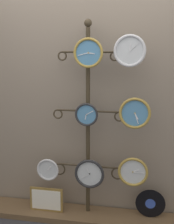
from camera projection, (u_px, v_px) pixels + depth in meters
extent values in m
cube|color=gray|center=(91.00, 87.00, 3.30)|extent=(4.40, 0.04, 2.80)
cube|color=brown|center=(87.00, 216.00, 3.36)|extent=(2.20, 0.36, 0.06)
cylinder|color=#382D1E|center=(88.00, 215.00, 3.42)|extent=(0.33, 0.33, 0.02)
cylinder|color=#382D1E|center=(88.00, 126.00, 3.22)|extent=(0.04, 0.04, 1.98)
sphere|color=#382D1E|center=(88.00, 23.00, 3.02)|extent=(0.08, 0.08, 0.08)
cylinder|color=#382D1E|center=(75.00, 52.00, 3.10)|extent=(0.26, 0.02, 0.02)
torus|color=#382D1E|center=(62.00, 56.00, 3.13)|extent=(0.10, 0.02, 0.10)
cylinder|color=#382D1E|center=(101.00, 52.00, 3.05)|extent=(0.26, 0.02, 0.02)
torus|color=#382D1E|center=(115.00, 56.00, 3.03)|extent=(0.10, 0.02, 0.10)
cylinder|color=#382D1E|center=(73.00, 110.00, 3.22)|extent=(0.32, 0.02, 0.02)
torus|color=#382D1E|center=(58.00, 114.00, 3.26)|extent=(0.10, 0.02, 0.10)
cylinder|color=#382D1E|center=(103.00, 112.00, 3.16)|extent=(0.32, 0.02, 0.02)
torus|color=#382D1E|center=(119.00, 117.00, 3.14)|extent=(0.10, 0.02, 0.10)
cylinder|color=#382D1E|center=(73.00, 165.00, 3.34)|extent=(0.32, 0.02, 0.02)
torus|color=#382D1E|center=(59.00, 169.00, 3.38)|extent=(0.14, 0.02, 0.14)
cylinder|color=#382D1E|center=(103.00, 167.00, 3.28)|extent=(0.32, 0.02, 0.02)
torus|color=#382D1E|center=(117.00, 173.00, 3.26)|extent=(0.14, 0.02, 0.14)
cylinder|color=#4C84B2|center=(88.00, 53.00, 2.97)|extent=(0.26, 0.02, 0.26)
torus|color=#A58438|center=(88.00, 53.00, 2.95)|extent=(0.29, 0.03, 0.29)
cylinder|color=#A58438|center=(88.00, 53.00, 2.95)|extent=(0.02, 0.01, 0.02)
cube|color=silver|center=(91.00, 53.00, 2.95)|extent=(0.06, 0.00, 0.02)
cube|color=silver|center=(83.00, 54.00, 2.96)|extent=(0.10, 0.00, 0.03)
cylinder|color=silver|center=(130.00, 51.00, 2.90)|extent=(0.28, 0.02, 0.28)
torus|color=silver|center=(130.00, 51.00, 2.89)|extent=(0.30, 0.03, 0.30)
cylinder|color=silver|center=(130.00, 51.00, 2.89)|extent=(0.02, 0.01, 0.02)
cube|color=silver|center=(130.00, 47.00, 2.88)|extent=(0.01, 0.00, 0.07)
cube|color=silver|center=(134.00, 47.00, 2.87)|extent=(0.08, 0.00, 0.08)
cylinder|color=#4C84B2|center=(86.00, 114.00, 3.13)|extent=(0.22, 0.02, 0.22)
torus|color=#262628|center=(86.00, 115.00, 3.12)|extent=(0.24, 0.02, 0.24)
cylinder|color=#262628|center=(86.00, 115.00, 3.12)|extent=(0.01, 0.01, 0.01)
cube|color=silver|center=(86.00, 117.00, 3.12)|extent=(0.02, 0.00, 0.05)
cube|color=silver|center=(90.00, 113.00, 3.10)|extent=(0.08, 0.00, 0.05)
cylinder|color=#4C84B2|center=(135.00, 113.00, 3.00)|extent=(0.28, 0.02, 0.28)
torus|color=#A58438|center=(135.00, 113.00, 2.99)|extent=(0.31, 0.03, 0.31)
cylinder|color=#A58438|center=(135.00, 113.00, 2.99)|extent=(0.02, 0.01, 0.02)
cube|color=silver|center=(136.00, 116.00, 2.99)|extent=(0.04, 0.00, 0.06)
cube|color=silver|center=(137.00, 119.00, 2.99)|extent=(0.04, 0.00, 0.10)
cylinder|color=silver|center=(48.00, 169.00, 3.32)|extent=(0.22, 0.02, 0.22)
torus|color=silver|center=(48.00, 170.00, 3.31)|extent=(0.24, 0.02, 0.24)
cylinder|color=silver|center=(48.00, 170.00, 3.31)|extent=(0.01, 0.01, 0.01)
cube|color=silver|center=(49.00, 168.00, 3.30)|extent=(0.04, 0.00, 0.05)
cube|color=silver|center=(50.00, 167.00, 3.30)|extent=(0.06, 0.00, 0.07)
cylinder|color=silver|center=(90.00, 173.00, 3.20)|extent=(0.28, 0.02, 0.28)
torus|color=#262628|center=(89.00, 174.00, 3.19)|extent=(0.31, 0.03, 0.31)
cylinder|color=#262628|center=(89.00, 174.00, 3.19)|extent=(0.02, 0.01, 0.02)
cube|color=silver|center=(88.00, 171.00, 3.19)|extent=(0.04, 0.00, 0.07)
cube|color=silver|center=(85.00, 176.00, 3.20)|extent=(0.10, 0.00, 0.06)
cylinder|color=silver|center=(133.00, 172.00, 3.14)|extent=(0.28, 0.02, 0.28)
torus|color=#A58438|center=(133.00, 172.00, 3.12)|extent=(0.31, 0.03, 0.31)
cylinder|color=#A58438|center=(133.00, 172.00, 3.12)|extent=(0.02, 0.01, 0.02)
cube|color=silver|center=(136.00, 171.00, 3.11)|extent=(0.06, 0.00, 0.04)
cube|color=silver|center=(138.00, 173.00, 3.11)|extent=(0.11, 0.00, 0.01)
cylinder|color=black|center=(150.00, 204.00, 3.24)|extent=(0.31, 0.01, 0.31)
cylinder|color=#334FB2|center=(150.00, 204.00, 3.24)|extent=(0.10, 0.00, 0.10)
cube|color=olive|center=(46.00, 199.00, 3.38)|extent=(0.37, 0.02, 0.27)
cube|color=white|center=(46.00, 200.00, 3.37)|extent=(0.32, 0.00, 0.22)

